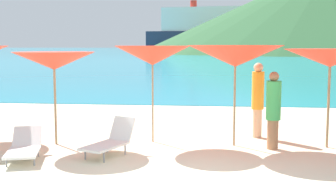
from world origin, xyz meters
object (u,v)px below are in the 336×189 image
umbrella_1 (54,61)px  lounge_chair_2 (24,147)px  umbrella_3 (235,56)px  beachgoer_2 (273,108)px  beachgoer_0 (258,97)px  lounge_chair_0 (110,140)px  cruise_ship (209,32)px  umbrella_2 (153,56)px  umbrella_4 (330,58)px

umbrella_1 → lounge_chair_2: (-0.15, -1.43, -1.74)m
umbrella_3 → beachgoer_2: (0.86, -0.28, -1.17)m
umbrella_3 → beachgoer_0: (0.63, 1.00, -1.07)m
lounge_chair_0 → beachgoer_2: beachgoer_2 is taller
umbrella_3 → lounge_chair_2: (-4.40, -1.76, -1.86)m
lounge_chair_2 → cruise_ship: size_ratio=0.03×
lounge_chair_0 → beachgoer_2: size_ratio=0.83×
umbrella_1 → umbrella_2: (2.27, 0.53, 0.12)m
umbrella_3 → cruise_ship: size_ratio=0.04×
umbrella_3 → lounge_chair_0: umbrella_3 is taller
umbrella_1 → beachgoer_2: size_ratio=1.24×
umbrella_4 → beachgoer_0: 2.08m
lounge_chair_2 → umbrella_1: bearing=67.6°
umbrella_2 → beachgoer_2: 3.11m
beachgoer_2 → umbrella_2: bearing=82.0°
beachgoer_0 → umbrella_2: bearing=-102.9°
umbrella_2 → lounge_chair_0: 2.42m
lounge_chair_2 → beachgoer_2: (5.27, 1.49, 0.68)m
lounge_chair_0 → beachgoer_0: 4.08m
lounge_chair_2 → umbrella_3: bearing=5.6°
cruise_ship → beachgoer_2: bearing=-80.7°
beachgoer_0 → beachgoer_2: beachgoer_0 is taller
lounge_chair_0 → lounge_chair_2: bearing=-141.0°
beachgoer_2 → cruise_ship: 188.57m
umbrella_1 → beachgoer_2: 5.22m
umbrella_1 → cruise_ship: cruise_ship is taller
umbrella_1 → umbrella_2: size_ratio=0.94×
lounge_chair_2 → lounge_chair_0: bearing=0.2°
umbrella_1 → umbrella_3: umbrella_3 is taller
umbrella_1 → cruise_ship: size_ratio=0.04×
umbrella_2 → umbrella_4: size_ratio=1.03×
umbrella_3 → lounge_chair_0: bearing=-154.9°
umbrella_3 → cruise_ship: bearing=91.2°
umbrella_2 → beachgoer_0: size_ratio=1.22×
beachgoer_2 → beachgoer_0: bearing=11.9°
umbrella_4 → umbrella_3: bearing=-179.0°
beachgoer_0 → cruise_ship: cruise_ship is taller
umbrella_1 → lounge_chair_0: size_ratio=1.51×
beachgoer_0 → beachgoer_2: size_ratio=1.08×
umbrella_1 → umbrella_4: bearing=3.3°
beachgoer_0 → cruise_ship: 187.28m
lounge_chair_0 → umbrella_1: bearing=171.8°
umbrella_1 → lounge_chair_0: 2.47m
beachgoer_2 → lounge_chair_0: bearing=107.0°
umbrella_3 → umbrella_4: (2.15, 0.04, -0.04)m
umbrella_4 → lounge_chair_0: bearing=-165.0°
umbrella_1 → umbrella_4: size_ratio=0.97×
umbrella_4 → cruise_ship: bearing=91.9°
umbrella_3 → beachgoer_2: size_ratio=1.34×
umbrella_1 → umbrella_4: 6.41m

